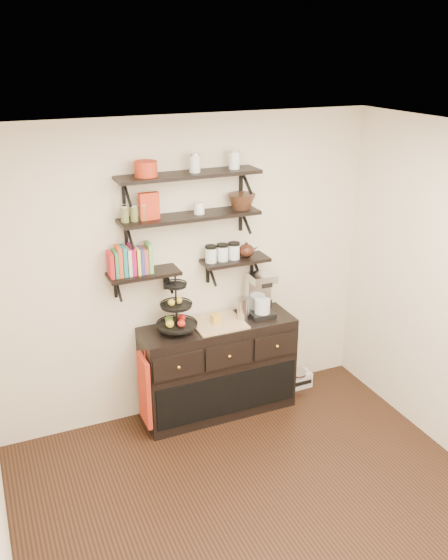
# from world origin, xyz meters

# --- Properties ---
(floor) EXTENTS (3.50, 3.50, 0.00)m
(floor) POSITION_xyz_m (0.00, 0.00, 0.00)
(floor) COLOR black
(floor) RESTS_ON ground
(ceiling) EXTENTS (3.50, 3.50, 0.02)m
(ceiling) POSITION_xyz_m (0.00, 0.00, 2.70)
(ceiling) COLOR white
(ceiling) RESTS_ON back_wall
(back_wall) EXTENTS (3.50, 0.02, 2.70)m
(back_wall) POSITION_xyz_m (0.00, 1.75, 1.35)
(back_wall) COLOR #EEE1CA
(back_wall) RESTS_ON ground
(shelf_top) EXTENTS (1.20, 0.27, 0.23)m
(shelf_top) POSITION_xyz_m (0.00, 1.62, 2.23)
(shelf_top) COLOR black
(shelf_top) RESTS_ON back_wall
(shelf_mid) EXTENTS (1.20, 0.27, 0.23)m
(shelf_mid) POSITION_xyz_m (0.00, 1.62, 1.88)
(shelf_mid) COLOR black
(shelf_mid) RESTS_ON back_wall
(shelf_low_left) EXTENTS (0.60, 0.25, 0.23)m
(shelf_low_left) POSITION_xyz_m (-0.42, 1.63, 1.43)
(shelf_low_left) COLOR black
(shelf_low_left) RESTS_ON back_wall
(shelf_low_right) EXTENTS (0.60, 0.25, 0.23)m
(shelf_low_right) POSITION_xyz_m (0.42, 1.63, 1.43)
(shelf_low_right) COLOR black
(shelf_low_right) RESTS_ON back_wall
(cookbooks) EXTENTS (0.36, 0.15, 0.26)m
(cookbooks) POSITION_xyz_m (-0.51, 1.63, 1.56)
(cookbooks) COLOR #AA1D21
(cookbooks) RESTS_ON shelf_low_left
(glass_canisters) EXTENTS (0.32, 0.10, 0.13)m
(glass_canisters) POSITION_xyz_m (0.30, 1.63, 1.51)
(glass_canisters) COLOR silver
(glass_canisters) RESTS_ON shelf_low_right
(sideboard) EXTENTS (1.40, 0.50, 0.92)m
(sideboard) POSITION_xyz_m (0.21, 1.51, 0.45)
(sideboard) COLOR black
(sideboard) RESTS_ON floor
(fruit_stand) EXTENTS (0.35, 0.35, 0.51)m
(fruit_stand) POSITION_xyz_m (-0.18, 1.52, 1.08)
(fruit_stand) COLOR black
(fruit_stand) RESTS_ON sideboard
(candle) EXTENTS (0.08, 0.08, 0.08)m
(candle) POSITION_xyz_m (0.19, 1.51, 0.96)
(candle) COLOR #BB902B
(candle) RESTS_ON sideboard
(coffee_maker) EXTENTS (0.23, 0.22, 0.41)m
(coffee_maker) POSITION_xyz_m (0.64, 1.54, 1.10)
(coffee_maker) COLOR black
(coffee_maker) RESTS_ON sideboard
(thermal_carafe) EXTENTS (0.11, 0.11, 0.22)m
(thermal_carafe) POSITION_xyz_m (0.44, 1.49, 1.01)
(thermal_carafe) COLOR silver
(thermal_carafe) RESTS_ON sideboard
(apron) EXTENTS (0.04, 0.27, 0.63)m
(apron) POSITION_xyz_m (-0.52, 1.41, 0.45)
(apron) COLOR #AA2412
(apron) RESTS_ON sideboard
(radio) EXTENTS (0.29, 0.20, 0.18)m
(radio) POSITION_xyz_m (1.09, 1.57, 0.09)
(radio) COLOR silver
(radio) RESTS_ON floor
(recipe_box) EXTENTS (0.16, 0.06, 0.22)m
(recipe_box) POSITION_xyz_m (-0.35, 1.61, 2.01)
(recipe_box) COLOR red
(recipe_box) RESTS_ON shelf_mid
(walnut_bowl) EXTENTS (0.24, 0.24, 0.13)m
(walnut_bowl) POSITION_xyz_m (0.47, 1.61, 1.96)
(walnut_bowl) COLOR black
(walnut_bowl) RESTS_ON shelf_mid
(ramekins) EXTENTS (0.09, 0.09, 0.10)m
(ramekins) POSITION_xyz_m (0.08, 1.61, 1.95)
(ramekins) COLOR white
(ramekins) RESTS_ON shelf_mid
(teapot) EXTENTS (0.21, 0.17, 0.14)m
(teapot) POSITION_xyz_m (0.53, 1.63, 1.52)
(teapot) COLOR #34170F
(teapot) RESTS_ON shelf_low_right
(red_pot) EXTENTS (0.18, 0.18, 0.12)m
(red_pot) POSITION_xyz_m (-0.36, 1.61, 2.31)
(red_pot) COLOR red
(red_pot) RESTS_ON shelf_top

